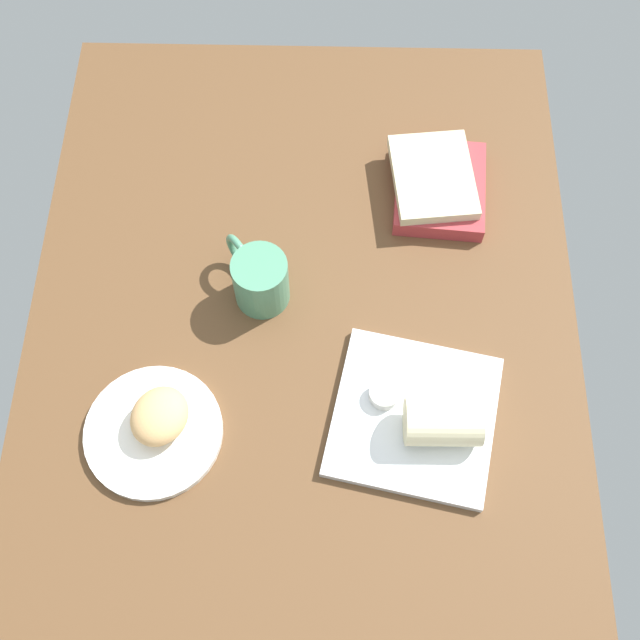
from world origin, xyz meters
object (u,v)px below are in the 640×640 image
object	(u,v)px
breakfast_wrap	(443,422)
book_stack	(438,185)
coffee_mug	(259,279)
round_plate	(154,432)
square_plate	(414,416)
scone_pastry	(159,416)
sauce_cup	(384,394)

from	to	relation	value
breakfast_wrap	book_stack	distance (cm)	44.27
coffee_mug	round_plate	bearing A→B (deg)	-31.85
round_plate	square_plate	xyz separation A→B (cm)	(-3.27, 39.87, 0.10)
round_plate	square_plate	size ratio (longest dim) A/B	0.87
book_stack	scone_pastry	bearing A→B (deg)	-44.97
round_plate	scone_pastry	bearing A→B (deg)	136.32
book_stack	breakfast_wrap	bearing A→B (deg)	-1.85
round_plate	book_stack	world-z (taller)	book_stack
sauce_cup	book_stack	bearing A→B (deg)	165.83
scone_pastry	book_stack	bearing A→B (deg)	135.03
coffee_mug	square_plate	bearing A→B (deg)	49.37
round_plate	scone_pastry	size ratio (longest dim) A/B	2.21
square_plate	book_stack	distance (cm)	42.23
round_plate	sauce_cup	xyz separation A→B (cm)	(-6.13, 35.18, 2.02)
square_plate	book_stack	xyz separation A→B (cm)	(-41.88, 5.17, 1.74)
book_stack	sauce_cup	bearing A→B (deg)	-14.17
scone_pastry	sauce_cup	bearing A→B (deg)	97.93
scone_pastry	breakfast_wrap	bearing A→B (deg)	89.41
breakfast_wrap	book_stack	size ratio (longest dim) A/B	0.56
book_stack	coffee_mug	distance (cm)	36.42
sauce_cup	coffee_mug	xyz separation A→B (cm)	(-18.32, -20.00, 2.43)
sauce_cup	scone_pastry	bearing A→B (deg)	-82.07
sauce_cup	breakfast_wrap	xyz separation A→B (cm)	(5.15, 8.43, 2.44)
round_plate	coffee_mug	bearing A→B (deg)	148.15
square_plate	coffee_mug	world-z (taller)	coffee_mug
round_plate	breakfast_wrap	bearing A→B (deg)	91.29
scone_pastry	sauce_cup	size ratio (longest dim) A/B	2.04
breakfast_wrap	coffee_mug	bearing A→B (deg)	49.80
scone_pastry	breakfast_wrap	world-z (taller)	breakfast_wrap
round_plate	square_plate	world-z (taller)	square_plate
coffee_mug	breakfast_wrap	bearing A→B (deg)	50.47
round_plate	square_plate	bearing A→B (deg)	94.69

